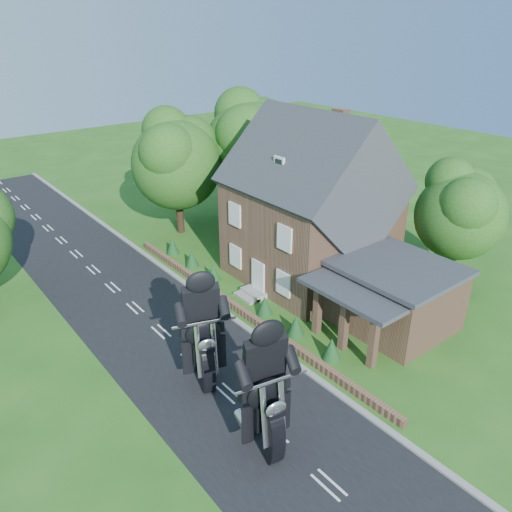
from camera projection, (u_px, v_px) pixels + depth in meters
ground at (228, 393)px, 21.59m from camera, size 120.00×120.00×0.00m
road at (228, 393)px, 21.58m from camera, size 7.00×80.00×0.02m
kerb at (291, 360)px, 23.61m from camera, size 0.30×80.00×0.12m
garden_wall at (239, 309)px, 27.45m from camera, size 0.30×22.00×0.40m
house at (311, 209)px, 29.84m from camera, size 9.54×8.64×10.24m
annex at (392, 294)px, 25.80m from camera, size 7.05×5.94×3.44m
tree_annex_side at (463, 207)px, 29.24m from camera, size 5.64×5.20×7.48m
tree_house_right at (349, 169)px, 34.78m from camera, size 6.51×6.00×8.40m
tree_behind_house at (254, 140)px, 38.26m from camera, size 7.81×7.20×10.08m
tree_behind_left at (180, 156)px, 35.79m from camera, size 6.94×6.40×9.16m
shrub_a at (331, 348)px, 23.62m from camera, size 0.90×0.90×1.10m
shrub_b at (296, 325)px, 25.38m from camera, size 0.90×0.90×1.10m
shrub_c at (265, 305)px, 27.15m from camera, size 0.90×0.90×1.10m
shrub_d at (213, 272)px, 30.68m from camera, size 0.90×0.90×1.10m
shrub_e at (192, 258)px, 32.45m from camera, size 0.90×0.90×1.10m
shrub_f at (172, 246)px, 34.22m from camera, size 0.90×0.90×1.10m
motorcycle_lead at (264, 430)px, 18.52m from camera, size 0.84×1.92×1.73m
motorcycle_follow at (204, 366)px, 21.97m from camera, size 1.05×1.85×1.68m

